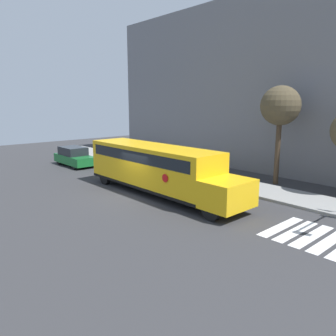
% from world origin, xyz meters
% --- Properties ---
extents(ground_plane, '(60.00, 60.00, 0.00)m').
position_xyz_m(ground_plane, '(0.00, 0.00, 0.00)').
color(ground_plane, '#333335').
extents(sidewalk_strip, '(44.00, 3.00, 0.15)m').
position_xyz_m(sidewalk_strip, '(0.00, 6.50, 0.07)').
color(sidewalk_strip, gray).
rests_on(sidewalk_strip, ground).
extents(building_backdrop, '(32.00, 4.00, 13.60)m').
position_xyz_m(building_backdrop, '(0.00, 13.00, 6.80)').
color(building_backdrop, slate).
rests_on(building_backdrop, ground).
extents(school_bus, '(11.62, 2.57, 2.90)m').
position_xyz_m(school_bus, '(0.48, 1.33, 1.68)').
color(school_bus, yellow).
rests_on(school_bus, ground).
extents(parked_car, '(4.57, 1.83, 1.62)m').
position_xyz_m(parked_car, '(-11.24, 1.74, 0.79)').
color(parked_car, '#196B2D').
rests_on(parked_car, ground).
extents(tree_near_sidewalk, '(2.58, 2.58, 6.54)m').
position_xyz_m(tree_near_sidewalk, '(4.02, 8.94, 5.16)').
color(tree_near_sidewalk, '#423323').
rests_on(tree_near_sidewalk, ground).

